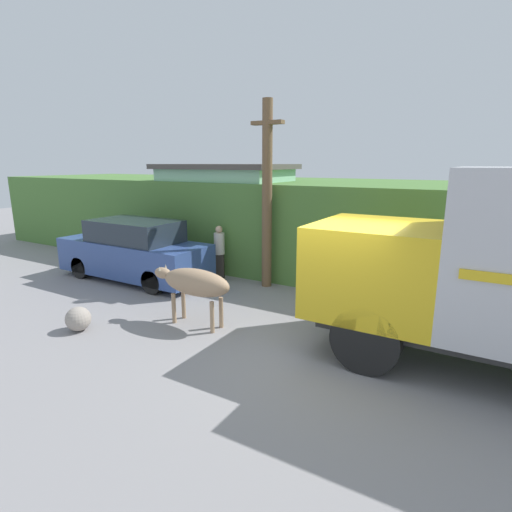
% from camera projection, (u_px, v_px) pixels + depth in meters
% --- Properties ---
extents(ground_plane, '(60.00, 60.00, 0.00)m').
position_uv_depth(ground_plane, '(318.00, 352.00, 7.39)').
color(ground_plane, gray).
extents(hillside_embankment, '(32.00, 5.64, 2.82)m').
position_uv_depth(hillside_embankment, '(395.00, 230.00, 12.25)').
color(hillside_embankment, '#4C7A38').
rests_on(hillside_embankment, ground_plane).
extents(building_backdrop, '(4.38, 2.70, 3.37)m').
position_uv_depth(building_backdrop, '(225.00, 214.00, 13.58)').
color(building_backdrop, '#8CC69E').
rests_on(building_backdrop, ground_plane).
extents(brown_cow, '(1.98, 0.58, 1.25)m').
position_uv_depth(brown_cow, '(195.00, 283.00, 8.42)').
color(brown_cow, '#9E7F60').
rests_on(brown_cow, ground_plane).
extents(parked_suv, '(4.78, 1.71, 1.79)m').
position_uv_depth(parked_suv, '(134.00, 251.00, 11.81)').
color(parked_suv, '#334C8C').
rests_on(parked_suv, ground_plane).
extents(pedestrian_on_hill, '(0.42, 0.42, 1.60)m').
position_uv_depth(pedestrian_on_hill, '(219.00, 249.00, 11.95)').
color(pedestrian_on_hill, '#38332D').
rests_on(pedestrian_on_hill, ground_plane).
extents(utility_pole, '(0.90, 0.28, 5.04)m').
position_uv_depth(utility_pole, '(267.00, 193.00, 10.77)').
color(utility_pole, brown).
rests_on(utility_pole, ground_plane).
extents(roadside_rock, '(0.51, 0.51, 0.51)m').
position_uv_depth(roadside_rock, '(78.00, 319.00, 8.27)').
color(roadside_rock, gray).
rests_on(roadside_rock, ground_plane).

